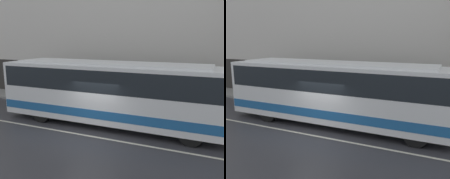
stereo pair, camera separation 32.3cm
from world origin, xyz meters
The scene contains 6 objects.
ground_plane centered at (0.00, 0.00, 0.00)m, with size 60.00×60.00×0.00m, color #333338.
sidewalk centered at (0.00, 5.13, 0.08)m, with size 60.00×2.26×0.15m.
building_facade centered at (0.00, 6.40, 5.82)m, with size 60.00×0.35×12.05m.
lane_stripe centered at (0.00, 0.00, 0.00)m, with size 54.00×0.14×0.01m.
transit_bus centered at (0.13, 1.90, 1.91)m, with size 12.02×2.60×3.38m.
pedestrian_waiting centered at (2.01, 5.52, 0.89)m, with size 0.36×0.36×1.59m.
Camera 2 is at (5.76, -9.75, 4.60)m, focal length 40.00 mm.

